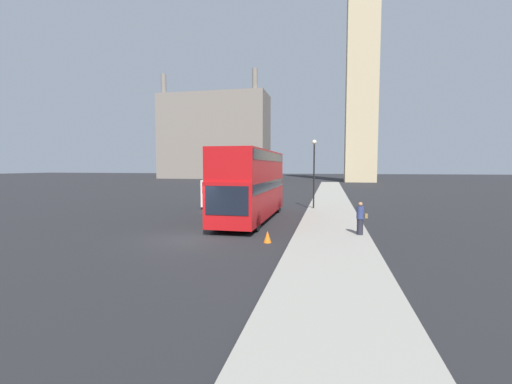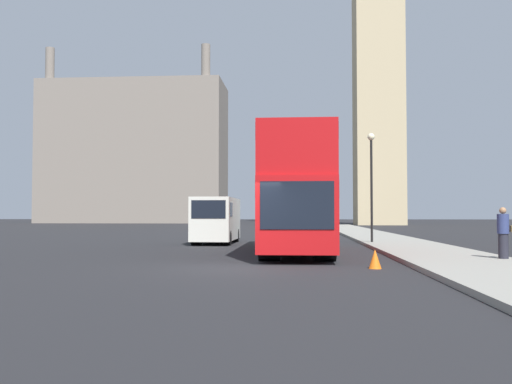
{
  "view_description": "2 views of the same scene",
  "coord_description": "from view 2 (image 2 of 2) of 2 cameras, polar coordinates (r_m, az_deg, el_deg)",
  "views": [
    {
      "loc": [
        6.68,
        -15.3,
        3.49
      ],
      "look_at": [
        1.9,
        6.91,
        1.79
      ],
      "focal_mm": 24.0,
      "sensor_mm": 36.0,
      "label": 1
    },
    {
      "loc": [
        1.76,
        -16.4,
        1.54
      ],
      "look_at": [
        -0.35,
        12.68,
        2.67
      ],
      "focal_mm": 40.0,
      "sensor_mm": 36.0,
      "label": 2
    }
  ],
  "objects": [
    {
      "name": "sidewalk_strip",
      "position": [
        17.23,
        21.39,
        -6.95
      ],
      "size": [
        3.64,
        120.0,
        0.15
      ],
      "color": "gray",
      "rests_on": "ground_plane"
    },
    {
      "name": "red_double_decker_bus",
      "position": [
        22.74,
        4.12,
        0.22
      ],
      "size": [
        2.57,
        11.17,
        4.49
      ],
      "color": "#B71114",
      "rests_on": "ground_plane"
    },
    {
      "name": "pedestrian",
      "position": [
        19.45,
        23.51,
        -3.77
      ],
      "size": [
        0.52,
        0.36,
        1.61
      ],
      "color": "#23232D",
      "rests_on": "sidewalk_strip"
    },
    {
      "name": "ground_plane",
      "position": [
        16.57,
        -1.98,
        -7.56
      ],
      "size": [
        300.0,
        300.0,
        0.0
      ],
      "primitive_type": "plane",
      "color": "black"
    },
    {
      "name": "street_lamp",
      "position": [
        29.08,
        11.47,
        2.19
      ],
      "size": [
        0.36,
        0.36,
        5.45
      ],
      "color": "black",
      "rests_on": "sidewalk_strip"
    },
    {
      "name": "white_van",
      "position": [
        29.89,
        -3.99,
        -2.72
      ],
      "size": [
        1.97,
        5.51,
        2.38
      ],
      "color": "silver",
      "rests_on": "ground_plane"
    },
    {
      "name": "building_block_distant",
      "position": [
        102.36,
        -11.99,
        3.8
      ],
      "size": [
        31.29,
        12.41,
        29.64
      ],
      "color": "slate",
      "rests_on": "ground_plane"
    },
    {
      "name": "traffic_cone",
      "position": [
        16.52,
        11.82,
        -6.57
      ],
      "size": [
        0.36,
        0.36,
        0.55
      ],
      "color": "orange",
      "rests_on": "ground_plane"
    }
  ]
}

